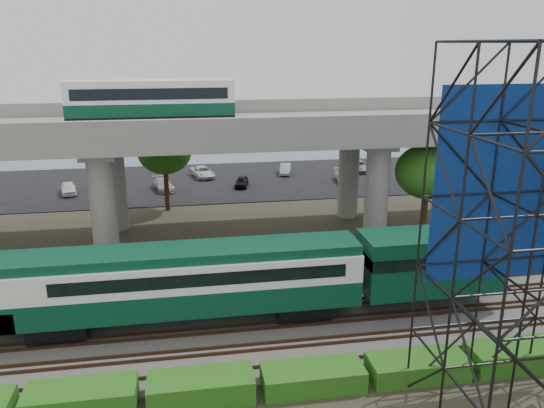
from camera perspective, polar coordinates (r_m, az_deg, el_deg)
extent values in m
plane|color=#474233|center=(28.80, 0.29, -14.35)|extent=(140.00, 140.00, 0.00)
cube|color=slate|center=(30.45, -0.37, -12.27)|extent=(90.00, 12.00, 0.20)
cube|color=black|center=(38.05, -2.43, -6.18)|extent=(90.00, 5.00, 0.08)
cube|color=black|center=(60.28, -5.24, 2.50)|extent=(90.00, 18.00, 0.08)
cube|color=#445B71|center=(81.74, -6.47, 6.25)|extent=(140.00, 40.00, 0.03)
cube|color=#472D1E|center=(26.39, 1.35, -16.85)|extent=(90.00, 0.08, 0.16)
cube|color=#472D1E|center=(27.58, 0.76, -15.21)|extent=(90.00, 0.08, 0.16)
cube|color=#472D1E|center=(28.05, 0.55, -14.61)|extent=(90.00, 0.08, 0.16)
cube|color=#472D1E|center=(29.27, 0.04, -13.16)|extent=(90.00, 0.08, 0.16)
cube|color=#472D1E|center=(29.74, -0.14, -12.63)|extent=(90.00, 0.08, 0.16)
cube|color=#472D1E|center=(30.99, -0.58, -11.34)|extent=(90.00, 0.08, 0.16)
cube|color=#472D1E|center=(31.48, -0.75, -10.86)|extent=(90.00, 0.08, 0.16)
cube|color=#472D1E|center=(32.75, -1.14, -9.70)|extent=(90.00, 0.08, 0.16)
cube|color=#472D1E|center=(33.24, -1.28, -9.28)|extent=(90.00, 0.08, 0.16)
cube|color=#472D1E|center=(34.53, -1.63, -8.24)|extent=(90.00, 0.08, 0.16)
cube|color=black|center=(30.60, -21.87, -11.93)|extent=(3.00, 2.20, 0.90)
cube|color=black|center=(30.43, 3.20, -10.79)|extent=(3.00, 2.20, 0.90)
cube|color=#093F28|center=(29.29, -9.45, -9.66)|extent=(19.00, 3.00, 1.40)
cube|color=white|center=(28.68, -9.59, -7.06)|extent=(19.00, 3.00, 1.50)
cube|color=#093F28|center=(28.29, -9.69, -5.21)|extent=(19.00, 2.60, 0.50)
cube|color=black|center=(28.66, -7.58, -6.87)|extent=(15.00, 3.06, 0.70)
cube|color=#093F28|center=(31.91, 16.59, -5.90)|extent=(8.00, 3.00, 3.40)
cube|color=#9E9B93|center=(40.97, -3.55, 7.96)|extent=(80.00, 12.00, 1.20)
cube|color=#9E9B93|center=(35.15, -2.57, 8.38)|extent=(80.00, 0.50, 1.10)
cube|color=#9E9B93|center=(46.49, -4.35, 10.43)|extent=(80.00, 0.50, 1.10)
cylinder|color=#9E9B93|center=(38.78, -17.70, -0.32)|extent=(1.80, 1.80, 8.00)
cylinder|color=#9E9B93|center=(45.47, -16.57, 2.25)|extent=(1.80, 1.80, 8.00)
cube|color=#9E9B93|center=(41.31, -17.53, 6.01)|extent=(2.40, 9.00, 0.60)
cylinder|color=#9E9B93|center=(40.90, 11.18, 1.05)|extent=(1.80, 1.80, 8.00)
cylinder|color=#9E9B93|center=(47.29, 8.24, 3.34)|extent=(1.80, 1.80, 8.00)
cube|color=#9E9B93|center=(43.31, 9.84, 7.02)|extent=(2.40, 9.00, 0.60)
cylinder|color=#9E9B93|center=(55.43, 26.31, 3.74)|extent=(1.80, 1.80, 8.00)
cube|color=black|center=(40.68, -12.70, 8.87)|extent=(12.00, 2.50, 0.70)
cube|color=#093F28|center=(40.58, -12.77, 9.99)|extent=(12.00, 2.50, 0.90)
cube|color=white|center=(40.47, -12.88, 11.53)|extent=(12.00, 2.50, 1.30)
cube|color=black|center=(40.46, -12.88, 11.60)|extent=(11.00, 2.56, 0.80)
cube|color=white|center=(40.41, -12.95, 12.66)|extent=(12.00, 2.40, 0.30)
cube|color=navy|center=(24.47, 25.52, 1.90)|extent=(8.10, 0.08, 8.25)
cube|color=#205A14|center=(25.03, -19.83, -19.20)|extent=(4.60, 1.80, 1.20)
cube|color=#205A14|center=(24.59, -7.64, -19.02)|extent=(4.60, 1.80, 1.15)
cube|color=#205A14|center=(25.17, 4.42, -18.12)|extent=(4.60, 1.80, 1.03)
cube|color=#205A14|center=(26.66, 15.36, -16.55)|extent=(4.60, 1.80, 1.01)
cube|color=#205A14|center=(28.93, 24.72, -14.62)|extent=(4.60, 1.80, 1.12)
cylinder|color=#382314|center=(42.90, 16.07, -0.79)|extent=(0.44, 0.44, 4.80)
ellipsoid|color=#205A14|center=(42.08, 16.42, 3.37)|extent=(4.94, 4.94, 4.18)
cylinder|color=#382314|center=(49.89, -11.29, 2.00)|extent=(0.44, 0.44, 4.80)
ellipsoid|color=#205A14|center=(49.19, -11.50, 5.60)|extent=(4.94, 4.94, 4.18)
imported|color=black|center=(39.29, -23.76, -5.71)|extent=(5.69, 3.87, 1.45)
imported|color=white|center=(58.30, -21.06, 1.58)|extent=(2.20, 3.76, 1.20)
imported|color=silver|center=(62.48, -16.91, 2.92)|extent=(1.39, 3.52, 1.14)
imported|color=#A5A6AD|center=(57.12, -11.64, 2.07)|extent=(2.68, 4.41, 1.19)
imported|color=silver|center=(61.95, -7.48, 3.43)|extent=(3.03, 4.70, 1.21)
imported|color=black|center=(57.39, -3.28, 2.42)|extent=(1.97, 3.44, 1.10)
imported|color=#ADB0B5|center=(63.03, 1.45, 3.78)|extent=(2.01, 3.70, 1.16)
imported|color=silver|center=(59.69, 7.83, 2.93)|extent=(2.00, 4.43, 1.26)
imported|color=#97989E|center=(65.35, 9.36, 4.05)|extent=(2.62, 4.54, 1.19)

